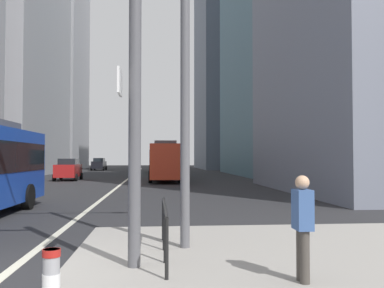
% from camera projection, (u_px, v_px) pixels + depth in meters
% --- Properties ---
extents(ground_plane, '(160.00, 160.00, 0.00)m').
position_uv_depth(ground_plane, '(115.00, 189.00, 27.15)').
color(ground_plane, '#28282B').
extents(median_island, '(9.00, 10.00, 0.15)m').
position_uv_depth(median_island, '(333.00, 280.00, 6.72)').
color(median_island, gray).
rests_on(median_island, ground).
extents(lane_centre_line, '(0.20, 80.00, 0.01)m').
position_uv_depth(lane_centre_line, '(126.00, 180.00, 37.11)').
color(lane_centre_line, beige).
rests_on(lane_centre_line, ground).
extents(office_tower_left_mid, '(11.91, 21.99, 30.16)m').
position_uv_depth(office_tower_left_mid, '(2.00, 50.00, 50.25)').
color(office_tower_left_mid, '#9E9EA3').
rests_on(office_tower_left_mid, ground).
extents(office_tower_left_far, '(11.10, 16.27, 51.13)m').
position_uv_depth(office_tower_left_far, '(51.00, 25.00, 73.62)').
color(office_tower_left_far, '#9E9EA3').
rests_on(office_tower_left_far, ground).
extents(office_tower_right_far, '(12.97, 20.70, 48.28)m').
position_uv_depth(office_tower_right_far, '(234.00, 38.00, 76.75)').
color(office_tower_right_far, slate).
rests_on(office_tower_right_far, ground).
extents(city_bus_red_receding, '(2.76, 11.43, 3.40)m').
position_uv_depth(city_bus_red_receding, '(164.00, 160.00, 36.70)').
color(city_bus_red_receding, red).
rests_on(city_bus_red_receding, ground).
extents(city_bus_red_distant, '(2.88, 11.85, 3.40)m').
position_uv_depth(city_bus_red_distant, '(160.00, 159.00, 54.31)').
color(city_bus_red_distant, '#198456').
rests_on(city_bus_red_distant, ground).
extents(car_oncoming_mid, '(2.09, 4.09, 1.94)m').
position_uv_depth(car_oncoming_mid, '(68.00, 169.00, 37.07)').
color(car_oncoming_mid, maroon).
rests_on(car_oncoming_mid, ground).
extents(car_receding_near, '(2.16, 4.16, 1.94)m').
position_uv_depth(car_receding_near, '(156.00, 164.00, 66.71)').
color(car_receding_near, gold).
rests_on(car_receding_near, ground).
extents(car_receding_far, '(2.15, 4.52, 1.94)m').
position_uv_depth(car_receding_far, '(159.00, 164.00, 66.82)').
color(car_receding_far, '#B2A899').
rests_on(car_receding_far, ground).
extents(car_oncoming_far, '(2.08, 4.49, 1.94)m').
position_uv_depth(car_oncoming_far, '(99.00, 164.00, 65.04)').
color(car_oncoming_far, black).
rests_on(car_oncoming_far, ground).
extents(traffic_signal_gantry, '(5.63, 0.65, 6.00)m').
position_uv_depth(traffic_signal_gantry, '(27.00, 40.00, 7.19)').
color(traffic_signal_gantry, '#515156').
rests_on(traffic_signal_gantry, median_island).
extents(street_lamp_post, '(5.50, 0.32, 8.00)m').
position_uv_depth(street_lamp_post, '(185.00, 8.00, 8.96)').
color(street_lamp_post, '#56565B').
rests_on(street_lamp_post, median_island).
extents(bollard_left, '(0.20, 0.20, 0.91)m').
position_uv_depth(bollard_left, '(51.00, 287.00, 4.50)').
color(bollard_left, '#99999E').
rests_on(bollard_left, median_island).
extents(pedestrian_railing, '(0.06, 3.16, 0.98)m').
position_uv_depth(pedestrian_railing, '(165.00, 220.00, 8.05)').
color(pedestrian_railing, black).
rests_on(pedestrian_railing, median_island).
extents(pedestrian_waiting, '(0.25, 0.38, 1.63)m').
position_uv_depth(pedestrian_waiting, '(303.00, 223.00, 6.38)').
color(pedestrian_waiting, '#423D38').
rests_on(pedestrian_waiting, median_island).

